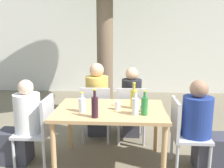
# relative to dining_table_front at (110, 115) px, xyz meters

# --- Properties ---
(ground_plane) EXTENTS (30.00, 30.00, 0.00)m
(ground_plane) POSITION_rel_dining_table_front_xyz_m (0.00, 0.00, -0.67)
(ground_plane) COLOR #706651
(cafe_building_wall) EXTENTS (10.00, 0.08, 2.80)m
(cafe_building_wall) POSITION_rel_dining_table_front_xyz_m (0.00, 4.04, 0.73)
(cafe_building_wall) COLOR white
(cafe_building_wall) RESTS_ON ground_plane
(dining_table_front) EXTENTS (1.35, 0.92, 0.75)m
(dining_table_front) POSITION_rel_dining_table_front_xyz_m (0.00, 0.00, 0.00)
(dining_table_front) COLOR tan
(dining_table_front) RESTS_ON ground_plane
(patio_chair_0) EXTENTS (0.44, 0.44, 0.88)m
(patio_chair_0) POSITION_rel_dining_table_front_xyz_m (-0.91, 0.00, -0.17)
(patio_chair_0) COLOR #B2B2B7
(patio_chair_0) RESTS_ON ground_plane
(patio_chair_1) EXTENTS (0.44, 0.44, 0.88)m
(patio_chair_1) POSITION_rel_dining_table_front_xyz_m (0.91, 0.00, -0.17)
(patio_chair_1) COLOR #B2B2B7
(patio_chair_1) RESTS_ON ground_plane
(patio_chair_2) EXTENTS (0.44, 0.44, 0.88)m
(patio_chair_2) POSITION_rel_dining_table_front_xyz_m (-0.27, 0.69, -0.17)
(patio_chair_2) COLOR #B2B2B7
(patio_chair_2) RESTS_ON ground_plane
(patio_chair_3) EXTENTS (0.44, 0.44, 0.88)m
(patio_chair_3) POSITION_rel_dining_table_front_xyz_m (0.27, 0.69, -0.17)
(patio_chair_3) COLOR #B2B2B7
(patio_chair_3) RESTS_ON ground_plane
(person_seated_0) EXTENTS (0.57, 0.33, 1.11)m
(person_seated_0) POSITION_rel_dining_table_front_xyz_m (-1.15, -0.00, -0.18)
(person_seated_0) COLOR #383842
(person_seated_0) RESTS_ON ground_plane
(person_seated_1) EXTENTS (0.58, 0.36, 1.13)m
(person_seated_1) POSITION_rel_dining_table_front_xyz_m (1.14, -0.00, -0.16)
(person_seated_1) COLOR #383842
(person_seated_1) RESTS_ON ground_plane
(person_seated_2) EXTENTS (0.35, 0.58, 1.22)m
(person_seated_2) POSITION_rel_dining_table_front_xyz_m (-0.27, 0.92, -0.12)
(person_seated_2) COLOR #383842
(person_seated_2) RESTS_ON ground_plane
(person_seated_3) EXTENTS (0.31, 0.55, 1.15)m
(person_seated_3) POSITION_rel_dining_table_front_xyz_m (0.27, 0.93, -0.16)
(person_seated_3) COLOR #383842
(person_seated_3) RESTS_ON ground_plane
(water_bottle_0) EXTENTS (0.08, 0.08, 0.28)m
(water_bottle_0) POSITION_rel_dining_table_front_xyz_m (0.30, -0.21, 0.19)
(water_bottle_0) COLOR silver
(water_bottle_0) RESTS_ON dining_table_front
(oil_cruet_1) EXTENTS (0.08, 0.08, 0.33)m
(oil_cruet_1) POSITION_rel_dining_table_front_xyz_m (0.29, 0.04, 0.21)
(oil_cruet_1) COLOR gold
(oil_cruet_1) RESTS_ON dining_table_front
(green_bottle_2) EXTENTS (0.08, 0.08, 0.29)m
(green_bottle_2) POSITION_rel_dining_table_front_xyz_m (0.40, -0.20, 0.20)
(green_bottle_2) COLOR #287A38
(green_bottle_2) RESTS_ON dining_table_front
(water_bottle_3) EXTENTS (0.08, 0.08, 0.24)m
(water_bottle_3) POSITION_rel_dining_table_front_xyz_m (-0.33, -0.14, 0.18)
(water_bottle_3) COLOR silver
(water_bottle_3) RESTS_ON dining_table_front
(wine_bottle_4) EXTENTS (0.08, 0.08, 0.32)m
(wine_bottle_4) POSITION_rel_dining_table_front_xyz_m (-0.15, -0.33, 0.21)
(wine_bottle_4) COLOR #331923
(wine_bottle_4) RESTS_ON dining_table_front
(drinking_glass_0) EXTENTS (0.07, 0.07, 0.10)m
(drinking_glass_0) POSITION_rel_dining_table_front_xyz_m (0.09, -0.03, 0.14)
(drinking_glass_0) COLOR silver
(drinking_glass_0) RESTS_ON dining_table_front
(drinking_glass_1) EXTENTS (0.07, 0.07, 0.08)m
(drinking_glass_1) POSITION_rel_dining_table_front_xyz_m (0.39, -0.08, 0.13)
(drinking_glass_1) COLOR silver
(drinking_glass_1) RESTS_ON dining_table_front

